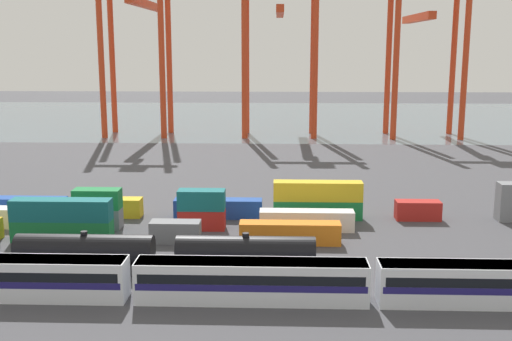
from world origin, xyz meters
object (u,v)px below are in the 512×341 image
freight_tank_row (85,253)px  gantry_crane_east (425,34)px  gantry_crane_west (138,20)px  gantry_crane_central (280,30)px  passenger_train (251,279)px

freight_tank_row → gantry_crane_east: size_ratio=1.11×
freight_tank_row → gantry_crane_east: gantry_crane_east is taller
gantry_crane_west → gantry_crane_central: (37.38, -1.17, -2.63)m
gantry_crane_west → freight_tank_row: bearing=-80.9°
passenger_train → gantry_crane_east: gantry_crane_east is taller
passenger_train → gantry_crane_west: bearing=107.1°
freight_tank_row → gantry_crane_east: (57.74, 104.80, 24.23)m
gantry_crane_west → gantry_crane_east: bearing=-0.7°
freight_tank_row → gantry_crane_east: 122.08m
freight_tank_row → gantry_crane_west: (-17.01, 105.73, 27.91)m
passenger_train → gantry_crane_west: (-34.74, 112.77, 27.88)m
gantry_crane_west → gantry_crane_central: 37.49m
passenger_train → gantry_crane_west: size_ratio=1.32×
gantry_crane_central → gantry_crane_west: bearing=178.2°
gantry_crane_central → gantry_crane_east: 37.39m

